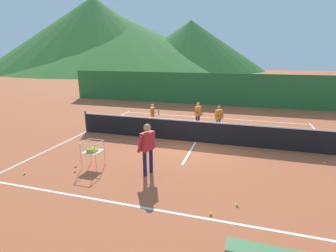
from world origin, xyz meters
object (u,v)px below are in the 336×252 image
(tennis_ball_1, at_px, (324,163))
(tennis_ball_5, at_px, (76,166))
(tennis_ball_4, at_px, (75,171))
(student_1, at_px, (198,113))
(tennis_ball_3, at_px, (237,205))
(student_0, at_px, (153,113))
(instructor, at_px, (147,144))
(tennis_ball_0, at_px, (98,138))
(ball_cart, at_px, (92,150))
(tennis_net, at_px, (196,131))
(tennis_ball_6, at_px, (211,214))
(student_2, at_px, (219,116))
(tennis_ball_2, at_px, (25,173))

(tennis_ball_1, xyz_separation_m, tennis_ball_5, (-8.27, -2.73, 0.00))
(tennis_ball_4, relative_size, tennis_ball_5, 1.00)
(student_1, xyz_separation_m, tennis_ball_4, (-2.91, -6.44, -0.78))
(tennis_ball_1, xyz_separation_m, tennis_ball_3, (-2.87, -3.59, 0.00))
(student_1, bearing_deg, tennis_ball_5, -117.18)
(student_0, relative_size, tennis_ball_5, 18.10)
(instructor, bearing_deg, tennis_ball_5, -174.48)
(tennis_ball_0, bearing_deg, ball_cart, -61.95)
(tennis_ball_1, bearing_deg, tennis_net, 167.59)
(student_0, distance_m, ball_cart, 5.37)
(tennis_ball_1, xyz_separation_m, tennis_ball_6, (-3.46, -4.17, 0.00))
(tennis_net, relative_size, instructor, 6.67)
(tennis_ball_4, bearing_deg, tennis_net, 51.83)
(instructor, distance_m, student_2, 5.76)
(student_0, bearing_deg, tennis_ball_6, -60.30)
(tennis_ball_0, relative_size, tennis_ball_4, 1.00)
(tennis_ball_5, bearing_deg, tennis_ball_0, 106.90)
(tennis_ball_4, distance_m, tennis_ball_6, 4.72)
(student_2, distance_m, tennis_ball_5, 7.18)
(tennis_net, relative_size, tennis_ball_5, 164.09)
(tennis_net, relative_size, student_2, 8.55)
(student_1, relative_size, ball_cart, 1.51)
(ball_cart, bearing_deg, tennis_ball_4, -119.71)
(student_0, height_order, tennis_ball_4, student_0)
(student_0, relative_size, tennis_ball_4, 18.10)
(student_0, relative_size, ball_cart, 1.37)
(tennis_ball_0, height_order, tennis_ball_2, same)
(tennis_ball_4, bearing_deg, tennis_ball_5, 123.05)
(student_1, xyz_separation_m, tennis_ball_2, (-4.37, -7.05, -0.78))
(instructor, xyz_separation_m, tennis_ball_0, (-3.45, 2.67, -0.97))
(tennis_ball_6, bearing_deg, tennis_ball_2, 175.42)
(student_2, distance_m, tennis_ball_3, 6.76)
(tennis_net, xyz_separation_m, tennis_ball_0, (-4.35, -0.87, -0.47))
(student_1, height_order, tennis_ball_6, student_1)
(tennis_ball_3, height_order, tennis_ball_4, same)
(tennis_ball_1, relative_size, tennis_ball_2, 1.00)
(instructor, height_order, student_0, instructor)
(student_2, distance_m, tennis_ball_4, 7.33)
(ball_cart, xyz_separation_m, tennis_ball_3, (4.85, -1.09, -0.56))
(tennis_ball_5, bearing_deg, instructor, 5.52)
(student_2, relative_size, ball_cart, 1.45)
(tennis_ball_1, xyz_separation_m, tennis_ball_4, (-8.05, -3.07, 0.00))
(student_2, relative_size, tennis_ball_6, 19.19)
(student_0, height_order, tennis_ball_6, student_0)
(tennis_ball_0, relative_size, tennis_ball_5, 1.00)
(student_2, bearing_deg, ball_cart, -123.70)
(student_2, bearing_deg, tennis_ball_5, -126.32)
(student_2, bearing_deg, tennis_ball_4, -123.34)
(student_2, height_order, tennis_ball_6, student_2)
(instructor, height_order, tennis_ball_6, instructor)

